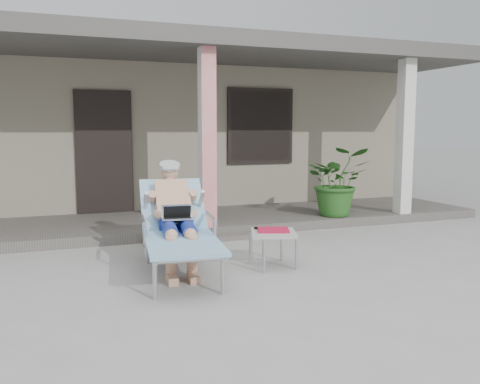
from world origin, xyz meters
name	(u,v)px	position (x,y,z in m)	size (l,w,h in m)	color
ground	(264,274)	(0.00, 0.00, 0.00)	(60.00, 60.00, 0.00)	#9E9E99
house	(152,126)	(0.00, 6.50, 1.67)	(10.40, 5.40, 3.30)	gray
porch_deck	(193,222)	(0.00, 3.00, 0.07)	(10.00, 2.00, 0.15)	#605B56
porch_overhang	(192,53)	(0.00, 2.95, 2.79)	(10.00, 2.30, 2.85)	silver
porch_step	(214,238)	(0.00, 1.85, 0.04)	(2.00, 0.30, 0.07)	#605B56
lounger	(177,200)	(-0.85, 0.52, 0.80)	(0.97, 2.05, 1.30)	#B7B7BC
side_table	(273,235)	(0.22, 0.25, 0.38)	(0.64, 0.64, 0.45)	#A8A8A3
potted_palm	(338,181)	(2.31, 2.32, 0.73)	(1.04, 0.90, 1.15)	#26591E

